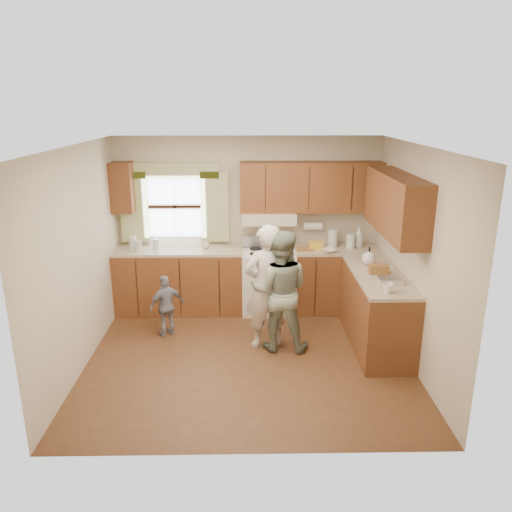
{
  "coord_description": "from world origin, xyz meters",
  "views": [
    {
      "loc": [
        -0.01,
        -5.4,
        2.94
      ],
      "look_at": [
        0.1,
        0.4,
        1.15
      ],
      "focal_mm": 35.0,
      "sensor_mm": 36.0,
      "label": 1
    }
  ],
  "objects_px": {
    "stove": "(268,280)",
    "child": "(166,306)",
    "woman_right": "(280,291)",
    "woman_left": "(267,287)"
  },
  "relations": [
    {
      "from": "stove",
      "to": "child",
      "type": "height_order",
      "value": "stove"
    },
    {
      "from": "child",
      "to": "woman_right",
      "type": "bearing_deg",
      "value": 131.11
    },
    {
      "from": "stove",
      "to": "woman_left",
      "type": "relative_size",
      "value": 0.68
    },
    {
      "from": "woman_left",
      "to": "woman_right",
      "type": "height_order",
      "value": "woman_left"
    },
    {
      "from": "stove",
      "to": "child",
      "type": "xyz_separation_m",
      "value": [
        -1.36,
        -0.82,
        -0.05
      ]
    },
    {
      "from": "stove",
      "to": "child",
      "type": "bearing_deg",
      "value": -148.79
    },
    {
      "from": "child",
      "to": "woman_left",
      "type": "bearing_deg",
      "value": 132.31
    },
    {
      "from": "woman_left",
      "to": "child",
      "type": "height_order",
      "value": "woman_left"
    },
    {
      "from": "stove",
      "to": "woman_right",
      "type": "height_order",
      "value": "woman_right"
    },
    {
      "from": "woman_left",
      "to": "child",
      "type": "distance_m",
      "value": 1.37
    }
  ]
}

